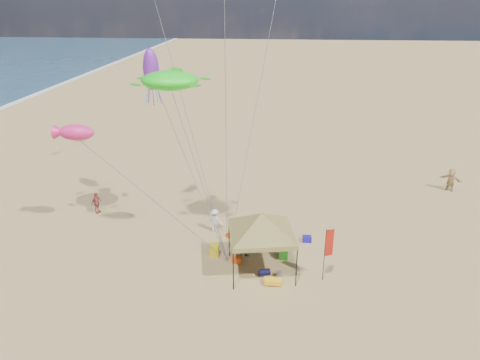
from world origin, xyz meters
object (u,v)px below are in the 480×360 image
Objects in this scene: person_far_c at (451,179)px; feather_flag at (328,246)px; beach_cart at (273,281)px; canopy_tent at (262,216)px; chair_yellow at (214,250)px; cooler_red at (237,260)px; person_near_a at (277,231)px; person_far_a at (96,203)px; person_near_c at (215,220)px; chair_green at (283,253)px; cooler_blue at (307,239)px; person_near_b at (246,245)px.

feather_flag is at bearing -93.93° from person_far_c.
feather_flag reaches higher than beach_cart.
chair_yellow is at bearing 155.15° from canopy_tent.
person_near_a is (2.22, 2.14, 0.77)m from cooler_red.
person_far_a reaches higher than beach_cart.
person_near_c is at bearing 144.27° from feather_flag.
chair_yellow is at bearing -179.34° from chair_green.
canopy_tent reaches higher than person_near_a.
person_far_a reaches higher than cooler_blue.
person_near_a is 1.25× the size of person_far_a.
person_far_a is at bearing 160.06° from chair_green.
person_near_a is (-2.64, 3.35, -1.09)m from feather_flag.
beach_cart is at bearing -165.93° from feather_flag.
cooler_blue is 5.02m from beach_cart.
canopy_tent is 3.56× the size of person_far_c.
beach_cart is 0.59× the size of person_near_c.
feather_flag reaches higher than person_far_a.
feather_flag is at bearing -40.46° from chair_green.
canopy_tent is at bearing -128.78° from cooler_blue.
feather_flag is 5.70× the size of cooler_red.
feather_flag is at bearing 150.69° from person_near_c.
cooler_blue is 0.77× the size of chair_green.
feather_flag is 16.53m from person_far_a.
person_far_a is (-14.32, 2.65, 0.58)m from cooler_blue.
cooler_red is 0.77× the size of chair_yellow.
canopy_tent is 3.76m from person_near_a.
canopy_tent reaches higher than feather_flag.
cooler_blue is (-0.79, 3.93, -1.86)m from feather_flag.
person_far_c is (11.37, 8.91, 0.72)m from cooler_blue.
feather_flag is 3.39m from beach_cart.
canopy_tent is 18.81m from person_far_c.
person_far_c is at bearing 38.08° from cooler_blue.
beach_cart is (0.72, -1.28, -3.16)m from canopy_tent.
feather_flag is 3.42× the size of beach_cart.
person_far_a is at bearing -5.68° from person_near_c.
person_near_c is 0.85× the size of person_far_c.
beach_cart is at bearing -113.06° from cooler_blue.
person_far_a is at bearing 122.04° from person_near_b.
chair_green reaches higher than cooler_red.
cooler_blue is at bearing -106.36° from person_far_c.
cooler_blue is at bearing 101.41° from feather_flag.
person_near_c reaches higher than cooler_red.
feather_flag reaches higher than person_near_c.
chair_yellow is at bearing -94.64° from person_far_a.
feather_flag is at bearing -9.56° from canopy_tent.
feather_flag is 4.41m from person_near_a.
person_far_c reaches higher than cooler_blue.
feather_flag is 16.67m from person_far_c.
feather_flag is 4.40× the size of chair_yellow.
canopy_tent reaches higher than beach_cart.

